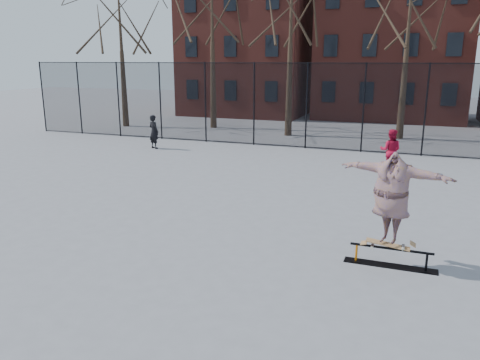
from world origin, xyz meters
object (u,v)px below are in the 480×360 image
at_px(skate_rail, 390,259).
at_px(bystander_black, 154,132).
at_px(bystander_red, 390,150).
at_px(skateboard, 388,244).
at_px(skater, 392,198).

distance_m(skate_rail, bystander_black, 14.98).
distance_m(skate_rail, bystander_red, 8.81).
bearing_deg(skateboard, bystander_black, 139.01).
height_order(skateboard, skater, skater).
bearing_deg(skate_rail, bystander_red, 93.60).
relative_size(skater, bystander_black, 1.43).
xyz_separation_m(skateboard, bystander_black, (-11.25, 9.78, 0.33)).
distance_m(skate_rail, skateboard, 0.31).
bearing_deg(skateboard, skate_rail, 0.00).
distance_m(bystander_black, bystander_red, 10.82).
height_order(skate_rail, skater, skater).
relative_size(skate_rail, skateboard, 1.98).
bearing_deg(bystander_red, bystander_black, -4.17).
distance_m(skateboard, bystander_black, 14.91).
height_order(skate_rail, bystander_black, bystander_black).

